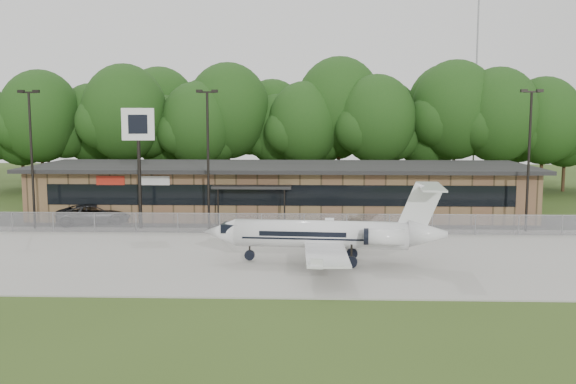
{
  "coord_description": "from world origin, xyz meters",
  "views": [
    {
      "loc": [
        2.45,
        -29.7,
        8.51
      ],
      "look_at": [
        0.97,
        12.0,
        3.41
      ],
      "focal_mm": 40.0,
      "sensor_mm": 36.0,
      "label": 1
    }
  ],
  "objects_px": {
    "terminal": "(282,189)",
    "suv": "(94,214)",
    "business_jet": "(330,235)",
    "pole_sign": "(138,137)"
  },
  "relations": [
    {
      "from": "business_jet",
      "to": "pole_sign",
      "type": "distance_m",
      "value": 18.16
    },
    {
      "from": "suv",
      "to": "pole_sign",
      "type": "relative_size",
      "value": 0.63
    },
    {
      "from": "terminal",
      "to": "suv",
      "type": "relative_size",
      "value": 7.24
    },
    {
      "from": "terminal",
      "to": "suv",
      "type": "bearing_deg",
      "value": -159.94
    },
    {
      "from": "terminal",
      "to": "suv",
      "type": "distance_m",
      "value": 15.31
    },
    {
      "from": "terminal",
      "to": "pole_sign",
      "type": "bearing_deg",
      "value": -144.83
    },
    {
      "from": "suv",
      "to": "pole_sign",
      "type": "xyz_separation_m",
      "value": [
        4.18,
        -1.92,
        6.04
      ]
    },
    {
      "from": "terminal",
      "to": "business_jet",
      "type": "distance_m",
      "value": 18.27
    },
    {
      "from": "terminal",
      "to": "business_jet",
      "type": "height_order",
      "value": "business_jet"
    },
    {
      "from": "terminal",
      "to": "suv",
      "type": "height_order",
      "value": "terminal"
    }
  ]
}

